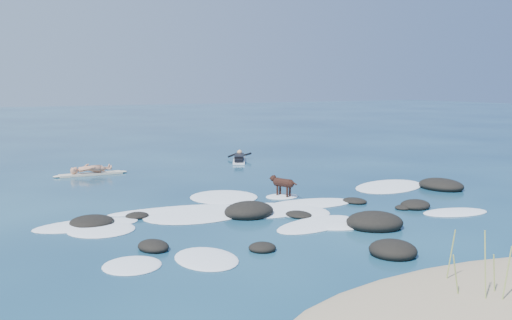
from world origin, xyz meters
TOP-DOWN VIEW (x-y plane):
  - ground at (0.00, 0.00)m, footprint 160.00×160.00m
  - reef_rocks at (1.33, -1.20)m, footprint 13.22×7.01m
  - breaking_foam at (-0.26, 0.14)m, footprint 13.91×8.02m
  - standing_surfer_rig at (-3.20, 8.97)m, footprint 2.93×0.58m
  - paddling_surfer_rig at (3.79, 9.75)m, footprint 1.72×2.49m
  - dog at (1.30, 1.56)m, footprint 0.56×1.07m

SIDE VIEW (x-z plane):
  - ground at x=0.00m, z-range 0.00..0.00m
  - breaking_foam at x=-0.26m, z-range -0.05..0.07m
  - reef_rocks at x=1.33m, z-range -0.16..0.38m
  - paddling_surfer_rig at x=3.79m, z-range -0.07..0.38m
  - dog at x=1.30m, z-range 0.12..0.83m
  - standing_surfer_rig at x=-3.20m, z-range -0.18..1.49m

